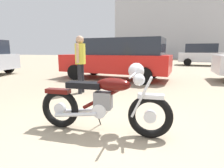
# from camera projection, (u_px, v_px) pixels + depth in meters

# --- Properties ---
(ground_plane) EXTENTS (80.00, 80.00, 0.00)m
(ground_plane) POSITION_uv_depth(u_px,v_px,m) (105.00, 145.00, 2.49)
(ground_plane) COLOR gray
(vintage_motorcycle) EXTENTS (2.08, 0.73, 1.07)m
(vintage_motorcycle) POSITION_uv_depth(u_px,v_px,m) (106.00, 101.00, 2.80)
(vintage_motorcycle) COLOR black
(vintage_motorcycle) RESTS_ON ground_plane
(bystander) EXTENTS (0.30, 0.46, 1.66)m
(bystander) POSITION_uv_depth(u_px,v_px,m) (80.00, 59.00, 5.32)
(bystander) COLOR black
(bystander) RESTS_ON ground_plane
(pale_sedan_back) EXTENTS (4.80, 2.18, 1.74)m
(pale_sedan_back) POSITION_uv_depth(u_px,v_px,m) (117.00, 58.00, 8.02)
(pale_sedan_back) COLOR black
(pale_sedan_back) RESTS_ON ground_plane
(red_hatchback_near) EXTENTS (4.93, 2.55, 1.74)m
(red_hatchback_near) POSITION_uv_depth(u_px,v_px,m) (106.00, 54.00, 15.50)
(red_hatchback_near) COLOR black
(red_hatchback_near) RESTS_ON ground_plane
(white_estate_far) EXTENTS (3.97, 1.96, 1.78)m
(white_estate_far) POSITION_uv_depth(u_px,v_px,m) (202.00, 54.00, 15.40)
(white_estate_far) COLOR black
(white_estate_far) RESTS_ON ground_plane
(industrial_building) EXTENTS (18.96, 10.27, 10.35)m
(industrial_building) POSITION_uv_depth(u_px,v_px,m) (173.00, 27.00, 31.67)
(industrial_building) COLOR #B2B2B7
(industrial_building) RESTS_ON ground_plane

